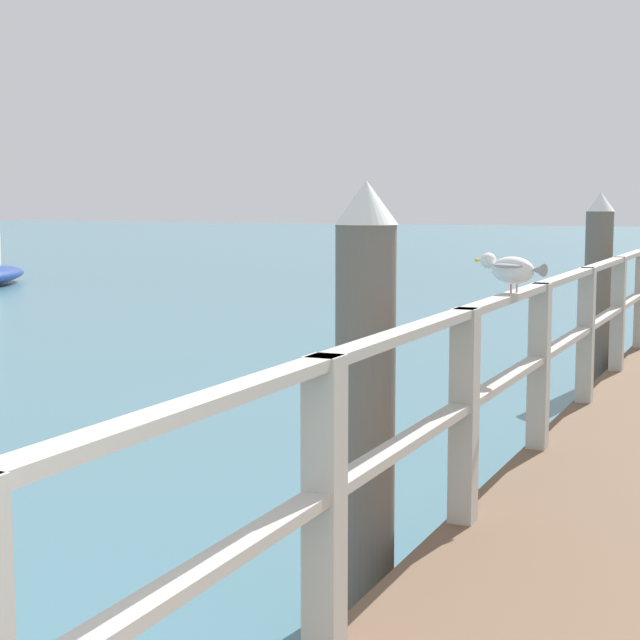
# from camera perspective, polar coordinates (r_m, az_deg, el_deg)

# --- Properties ---
(dock_piling_near) EXTENTS (0.29, 0.29, 2.02)m
(dock_piling_near) POSITION_cam_1_polar(r_m,az_deg,el_deg) (4.82, 2.51, -4.32)
(dock_piling_near) COLOR #6B6056
(dock_piling_near) RESTS_ON ground_plane
(dock_piling_far) EXTENTS (0.29, 0.29, 2.02)m
(dock_piling_far) POSITION_cam_1_polar(r_m,az_deg,el_deg) (11.06, 15.04, 1.63)
(dock_piling_far) COLOR #6B6056
(dock_piling_far) RESTS_ON ground_plane
(seagull_foreground) EXTENTS (0.45, 0.25, 0.21)m
(seagull_foreground) POSITION_cam_1_polar(r_m,az_deg,el_deg) (5.82, 10.50, 2.80)
(seagull_foreground) COLOR white
(seagull_foreground) RESTS_ON pier_railing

